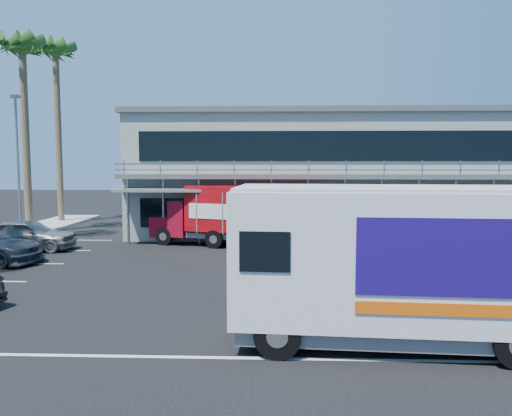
{
  "coord_description": "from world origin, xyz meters",
  "views": [
    {
      "loc": [
        0.31,
        -16.74,
        4.37
      ],
      "look_at": [
        -0.53,
        5.5,
        2.3
      ],
      "focal_mm": 35.0,
      "sensor_mm": 36.0,
      "label": 1
    }
  ],
  "objects": [
    {
      "name": "ground",
      "position": [
        0.0,
        0.0,
        0.0
      ],
      "size": [
        120.0,
        120.0,
        0.0
      ],
      "primitive_type": "plane",
      "color": "black",
      "rests_on": "ground"
    },
    {
      "name": "building",
      "position": [
        3.0,
        14.94,
        3.66
      ],
      "size": [
        22.4,
        12.0,
        7.3
      ],
      "color": "#A2A698",
      "rests_on": "ground"
    },
    {
      "name": "palm_e",
      "position": [
        -14.7,
        13.0,
        10.57
      ],
      "size": [
        2.8,
        2.8,
        12.25
      ],
      "color": "brown",
      "rests_on": "ground"
    },
    {
      "name": "palm_f",
      "position": [
        -15.1,
        18.5,
        11.47
      ],
      "size": [
        2.8,
        2.8,
        13.25
      ],
      "color": "brown",
      "rests_on": "ground"
    },
    {
      "name": "light_pole_far",
      "position": [
        -14.2,
        11.0,
        4.5
      ],
      "size": [
        0.5,
        0.25,
        8.09
      ],
      "color": "gray",
      "rests_on": "ground"
    },
    {
      "name": "red_truck",
      "position": [
        -1.18,
        8.69,
        1.72
      ],
      "size": [
        9.55,
        4.79,
        3.14
      ],
      "rotation": [
        0.0,
        0.0,
        -0.3
      ],
      "color": "maroon",
      "rests_on": "ground"
    },
    {
      "name": "white_van",
      "position": [
        3.21,
        -5.0,
        2.01
      ],
      "size": [
        7.9,
        3.16,
        3.78
      ],
      "rotation": [
        0.0,
        0.0,
        -0.07
      ],
      "color": "silver",
      "rests_on": "ground"
    },
    {
      "name": "parked_car_e",
      "position": [
        -11.88,
        7.2,
        0.78
      ],
      "size": [
        4.62,
        1.95,
        1.56
      ],
      "primitive_type": "imported",
      "rotation": [
        0.0,
        0.0,
        1.6
      ],
      "color": "slate",
      "rests_on": "ground"
    }
  ]
}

